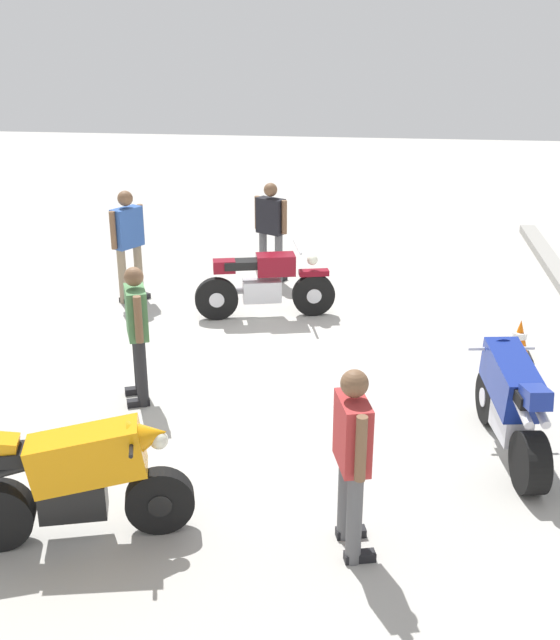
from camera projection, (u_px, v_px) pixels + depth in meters
name	position (u px, v px, depth m)	size (l,w,h in m)	color
ground_plane	(261.00, 358.00, 10.33)	(40.00, 40.00, 0.00)	#ADAAA3
motorcycle_maroon_cruiser	(264.00, 284.00, 11.54)	(0.76, 2.06, 1.09)	black
motorcycle_blue_sportbike	(511.00, 401.00, 7.89)	(1.96, 0.70, 1.14)	black
motorcycle_orange_sportbike	(78.00, 478.00, 6.58)	(0.84, 1.93, 1.14)	black
person_in_black_shirt	(271.00, 226.00, 12.99)	(0.48, 0.61, 1.67)	#59595B
person_in_green_shirt	(137.00, 327.00, 8.89)	(0.62, 0.44, 1.63)	#262628
person_in_red_shirt	(352.00, 451.00, 6.30)	(0.65, 0.41, 1.67)	#59595B
person_in_blue_shirt	(128.00, 238.00, 12.07)	(0.63, 0.49, 1.75)	gray
traffic_cone	(519.00, 339.00, 10.25)	(0.36, 0.36, 0.53)	black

